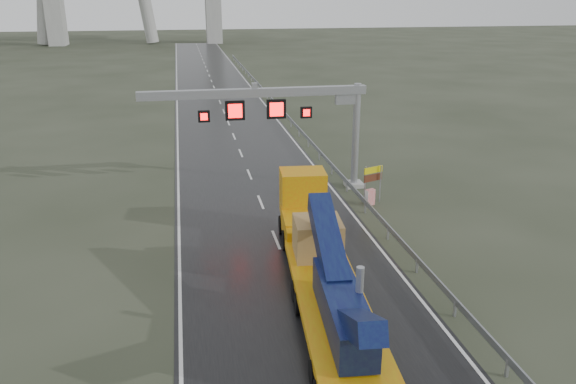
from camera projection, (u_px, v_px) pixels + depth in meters
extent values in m
plane|color=#2C3323|center=(319.00, 346.00, 21.63)|extent=(400.00, 400.00, 0.00)
cube|color=black|center=(228.00, 123.00, 58.65)|extent=(11.00, 200.00, 0.02)
cube|color=#9C9C98|center=(354.00, 184.00, 39.45)|extent=(1.20, 1.20, 0.30)
cylinder|color=gray|center=(356.00, 136.00, 38.30)|extent=(0.48, 0.48, 7.20)
cube|color=gray|center=(255.00, 93.00, 36.01)|extent=(14.80, 0.55, 0.55)
cube|color=gray|center=(346.00, 97.00, 37.25)|extent=(1.40, 0.35, 0.90)
cube|color=gray|center=(254.00, 86.00, 35.86)|extent=(0.35, 0.35, 0.35)
cube|color=black|center=(235.00, 111.00, 36.11)|extent=(1.25, 0.25, 1.25)
cube|color=#FF0C0C|center=(235.00, 111.00, 35.98)|extent=(0.90, 0.02, 0.90)
cube|color=black|center=(276.00, 109.00, 36.58)|extent=(1.25, 0.25, 1.25)
cube|color=#FF0C0C|center=(277.00, 109.00, 36.45)|extent=(0.90, 0.02, 0.90)
cube|color=black|center=(204.00, 116.00, 35.86)|extent=(0.75, 0.25, 0.75)
cube|color=#FF0C0C|center=(204.00, 117.00, 35.73)|extent=(0.54, 0.02, 0.54)
cube|color=black|center=(306.00, 112.00, 37.03)|extent=(0.75, 0.25, 0.75)
cube|color=#FF0C0C|center=(307.00, 113.00, 36.90)|extent=(0.54, 0.02, 0.54)
cube|color=#9C9C98|center=(54.00, 3.00, 141.56)|extent=(4.00, 6.00, 21.00)
cube|color=#9C9C98|center=(213.00, 2.00, 148.58)|extent=(4.00, 6.00, 21.00)
cube|color=#C4660A|center=(337.00, 316.00, 21.73)|extent=(3.89, 13.91, 0.34)
cube|color=#C4660A|center=(311.00, 232.00, 28.39)|extent=(2.64, 1.39, 0.49)
cube|color=#C4660A|center=(307.00, 225.00, 29.94)|extent=(2.79, 3.15, 1.18)
cube|color=#C4660A|center=(303.00, 193.00, 31.20)|extent=(2.61, 2.16, 2.55)
cube|color=black|center=(301.00, 182.00, 32.04)|extent=(2.25, 0.24, 1.18)
cube|color=#0F1148|center=(343.00, 309.00, 20.49)|extent=(1.86, 5.98, 1.37)
cube|color=#0F1148|center=(328.00, 241.00, 23.32)|extent=(1.43, 5.46, 2.51)
cube|color=#0F1148|center=(359.00, 325.00, 17.90)|extent=(1.21, 3.95, 2.37)
cylinder|color=gray|center=(360.00, 287.00, 20.26)|extent=(0.32, 0.32, 1.57)
cube|color=#AA7E4C|center=(318.00, 238.00, 26.15)|extent=(2.33, 2.33, 1.76)
cylinder|color=black|center=(326.00, 296.00, 24.20)|extent=(2.92, 1.22, 0.98)
cylinder|color=black|center=(303.00, 224.00, 31.63)|extent=(2.73, 1.30, 1.08)
cylinder|color=gray|center=(365.00, 185.00, 35.95)|extent=(0.08, 0.08, 2.47)
cylinder|color=gray|center=(380.00, 184.00, 36.13)|extent=(0.08, 0.08, 2.47)
cube|color=#DACB0B|center=(373.00, 170.00, 35.71)|extent=(1.37, 0.57, 0.41)
cube|color=#502616|center=(373.00, 178.00, 35.88)|extent=(1.37, 0.57, 0.46)
cube|color=red|center=(370.00, 197.00, 35.86)|extent=(0.70, 0.55, 1.04)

